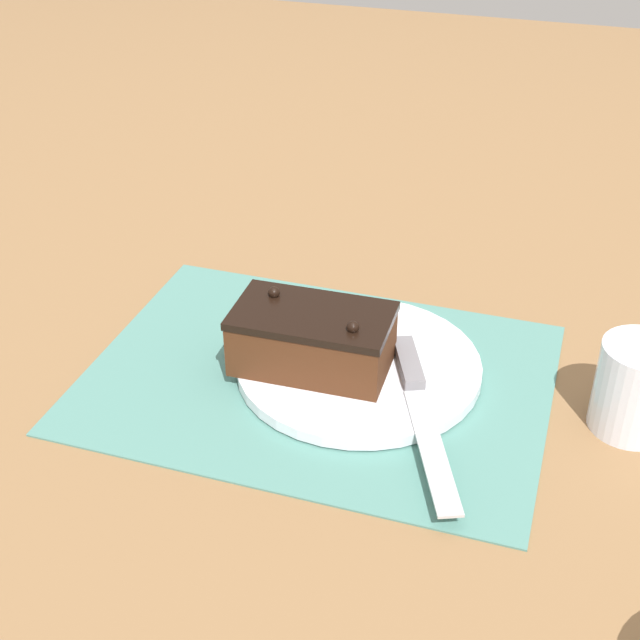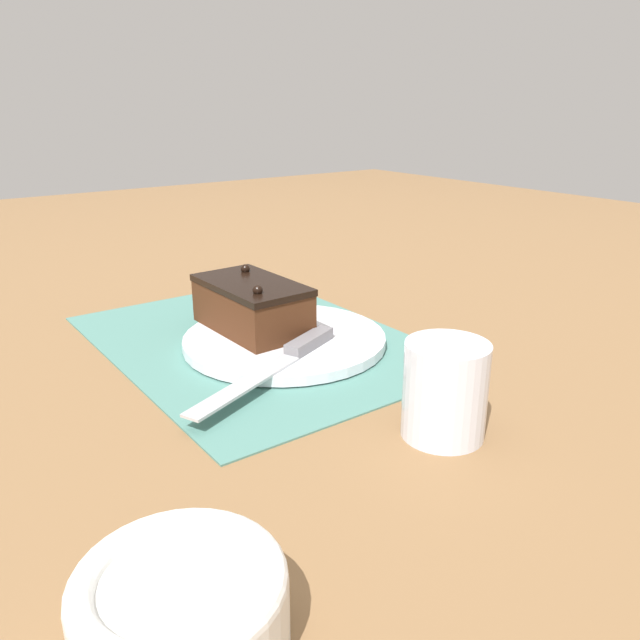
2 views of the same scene
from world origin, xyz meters
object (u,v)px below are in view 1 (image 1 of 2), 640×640
object	(u,v)px
chocolate_cake	(312,338)
serving_knife	(416,390)
cake_plate	(359,366)
drinking_glass	(636,387)

from	to	relation	value
chocolate_cake	serving_knife	bearing A→B (deg)	-8.71
cake_plate	drinking_glass	distance (m)	0.27
serving_knife	cake_plate	bearing A→B (deg)	-51.51
drinking_glass	serving_knife	bearing A→B (deg)	-169.88
cake_plate	serving_knife	bearing A→B (deg)	-28.74
chocolate_cake	serving_knife	distance (m)	0.11
serving_knife	drinking_glass	size ratio (longest dim) A/B	2.62
drinking_glass	cake_plate	bearing A→B (deg)	179.70
serving_knife	drinking_glass	bearing A→B (deg)	167.34
drinking_glass	chocolate_cake	bearing A→B (deg)	-176.57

